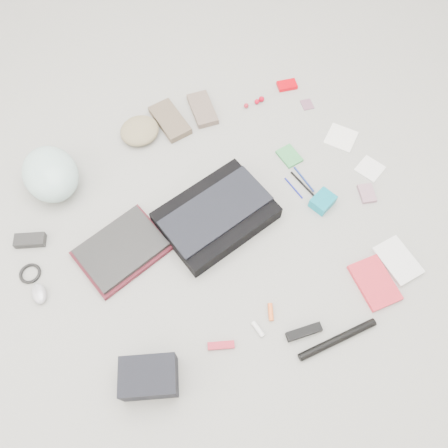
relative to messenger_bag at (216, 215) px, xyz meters
name	(u,v)px	position (x,y,z in m)	size (l,w,h in m)	color
ground_plane	(224,229)	(0.01, -0.06, -0.04)	(4.00, 4.00, 0.00)	gray
messenger_bag	(216,215)	(0.00, 0.00, 0.00)	(0.44, 0.31, 0.07)	black
bag_flap	(216,211)	(0.00, 0.00, 0.04)	(0.44, 0.20, 0.01)	black
laptop_sleeve	(122,250)	(-0.40, 0.04, -0.03)	(0.34, 0.25, 0.02)	#581923
laptop	(121,248)	(-0.40, 0.04, 0.00)	(0.31, 0.23, 0.02)	black
bike_helmet	(50,174)	(-0.55, 0.46, 0.05)	(0.22, 0.28, 0.17)	#ACD5D1
beanie	(140,131)	(-0.12, 0.55, -0.01)	(0.18, 0.17, 0.06)	#8A7B5A
mitten_left	(170,120)	(0.03, 0.56, -0.02)	(0.11, 0.22, 0.03)	brown
mitten_right	(202,109)	(0.20, 0.55, -0.02)	(0.10, 0.20, 0.03)	#6F5D51
power_brick	(30,240)	(-0.72, 0.24, -0.02)	(0.12, 0.05, 0.03)	black
cable_coil	(30,274)	(-0.76, 0.11, -0.03)	(0.08, 0.08, 0.01)	black
mouse	(39,294)	(-0.75, 0.01, -0.02)	(0.05, 0.09, 0.03)	#A6A4AF
camera_bag	(149,377)	(-0.48, -0.47, 0.02)	(0.19, 0.13, 0.12)	black
multitool	(221,345)	(-0.21, -0.47, -0.03)	(0.10, 0.03, 0.02)	maroon
toiletry_tube_white	(258,329)	(-0.06, -0.48, -0.03)	(0.02, 0.02, 0.06)	silver
toiletry_tube_orange	(271,312)	(0.01, -0.45, -0.03)	(0.02, 0.02, 0.07)	orange
u_lock	(304,332)	(0.08, -0.57, -0.02)	(0.13, 0.03, 0.03)	black
bike_pump	(338,339)	(0.18, -0.64, -0.02)	(0.03, 0.03, 0.32)	black
book_red	(375,283)	(0.43, -0.52, -0.03)	(0.13, 0.20, 0.02)	red
book_white	(398,260)	(0.56, -0.49, -0.03)	(0.12, 0.18, 0.02)	silver
notepad	(289,156)	(0.43, 0.14, -0.03)	(0.08, 0.11, 0.01)	#348747
pen_blue	(294,188)	(0.37, -0.01, -0.03)	(0.01, 0.01, 0.12)	navy
pen_black	(303,184)	(0.41, -0.01, -0.03)	(0.01, 0.01, 0.16)	black
pen_navy	(304,179)	(0.43, 0.01, -0.03)	(0.01, 0.01, 0.15)	navy
accordion_wallet	(323,201)	(0.43, -0.13, -0.01)	(0.10, 0.08, 0.05)	#0A7E97
card_deck	(367,193)	(0.63, -0.18, -0.03)	(0.06, 0.09, 0.02)	gray
napkin_top	(341,138)	(0.70, 0.12, -0.03)	(0.13, 0.13, 0.01)	silver
napkin_bottom	(370,169)	(0.72, -0.08, -0.03)	(0.10, 0.10, 0.01)	silver
lollipop_a	(246,106)	(0.39, 0.48, -0.03)	(0.02, 0.02, 0.02)	maroon
lollipop_b	(257,102)	(0.45, 0.48, -0.02)	(0.02, 0.02, 0.02)	#B9031B
lollipop_c	(262,99)	(0.48, 0.48, -0.02)	(0.03, 0.03, 0.03)	#A60117
altoids_tin	(287,85)	(0.64, 0.51, -0.03)	(0.09, 0.06, 0.02)	red
stamp_sheet	(307,104)	(0.66, 0.37, -0.03)	(0.05, 0.06, 0.00)	#83526B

